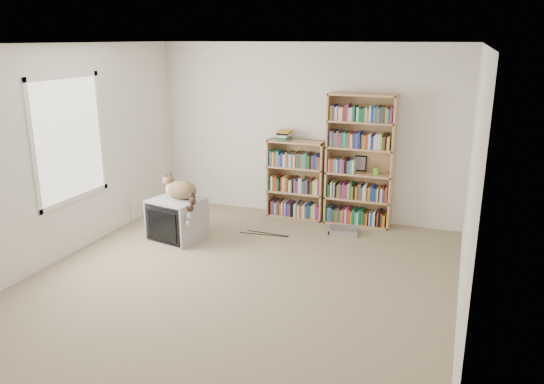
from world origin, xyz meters
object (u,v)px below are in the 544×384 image
(bookcase_tall, at_px, (360,164))
(dvd_player, at_px, (344,231))
(crt_tv, at_px, (177,219))
(cat, at_px, (183,193))
(bookcase_short, at_px, (297,182))

(bookcase_tall, bearing_deg, dvd_player, -99.98)
(crt_tv, bearing_deg, cat, 19.32)
(crt_tv, relative_size, cat, 1.16)
(cat, distance_m, dvd_player, 2.21)
(cat, relative_size, bookcase_tall, 0.34)
(bookcase_tall, height_order, dvd_player, bookcase_tall)
(crt_tv, height_order, bookcase_tall, bookcase_tall)
(cat, xyz_separation_m, bookcase_short, (1.10, 1.40, -0.11))
(bookcase_tall, bearing_deg, cat, -145.28)
(bookcase_tall, xyz_separation_m, dvd_player, (-0.09, -0.49, -0.83))
(cat, distance_m, bookcase_tall, 2.46)
(crt_tv, relative_size, dvd_player, 1.95)
(crt_tv, xyz_separation_m, bookcase_tall, (2.10, 1.41, 0.60))
(crt_tv, xyz_separation_m, cat, (0.09, 0.01, 0.36))
(crt_tv, distance_m, bookcase_tall, 2.60)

